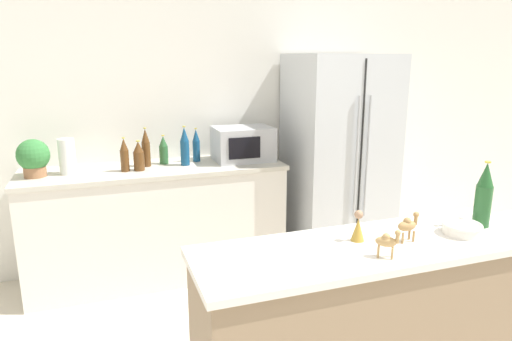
# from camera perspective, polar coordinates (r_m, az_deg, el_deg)

# --- Properties ---
(wall_back) EXTENTS (8.00, 0.06, 2.55)m
(wall_back) POSITION_cam_1_polar(r_m,az_deg,el_deg) (4.06, -5.67, 6.71)
(wall_back) COLOR white
(wall_back) RESTS_ON ground_plane
(back_counter) EXTENTS (2.04, 0.63, 0.94)m
(back_counter) POSITION_cam_1_polar(r_m,az_deg,el_deg) (3.84, -12.12, -6.37)
(back_counter) COLOR silver
(back_counter) RESTS_ON ground_plane
(refrigerator) EXTENTS (0.84, 0.76, 1.81)m
(refrigerator) POSITION_cam_1_polar(r_m,az_deg,el_deg) (4.12, 10.21, 1.44)
(refrigerator) COLOR silver
(refrigerator) RESTS_ON ground_plane
(bar_counter) EXTENTS (1.67, 0.52, 0.94)m
(bar_counter) POSITION_cam_1_polar(r_m,az_deg,el_deg) (2.41, 13.50, -19.25)
(bar_counter) COLOR #8C7256
(bar_counter) RESTS_ON ground_plane
(potted_plant) EXTENTS (0.23, 0.23, 0.28)m
(potted_plant) POSITION_cam_1_polar(r_m,az_deg,el_deg) (3.66, -26.07, 1.51)
(potted_plant) COLOR #9E6B47
(potted_plant) RESTS_ON back_counter
(paper_towel_roll) EXTENTS (0.12, 0.12, 0.27)m
(paper_towel_roll) POSITION_cam_1_polar(r_m,az_deg,el_deg) (3.65, -22.54, 1.63)
(paper_towel_roll) COLOR white
(paper_towel_roll) RESTS_ON back_counter
(microwave) EXTENTS (0.48, 0.37, 0.28)m
(microwave) POSITION_cam_1_polar(r_m,az_deg,el_deg) (3.84, -1.65, 3.36)
(microwave) COLOR #B2B5BA
(microwave) RESTS_ON back_counter
(back_bottle_0) EXTENTS (0.08, 0.08, 0.23)m
(back_bottle_0) POSITION_cam_1_polar(r_m,az_deg,el_deg) (3.60, -14.45, 1.73)
(back_bottle_0) COLOR brown
(back_bottle_0) RESTS_ON back_counter
(back_bottle_1) EXTENTS (0.07, 0.07, 0.24)m
(back_bottle_1) POSITION_cam_1_polar(r_m,az_deg,el_deg) (3.78, -11.48, 2.51)
(back_bottle_1) COLOR #2D6033
(back_bottle_1) RESTS_ON back_counter
(back_bottle_2) EXTENTS (0.06, 0.06, 0.28)m
(back_bottle_2) POSITION_cam_1_polar(r_m,az_deg,el_deg) (3.83, -7.48, 3.11)
(back_bottle_2) COLOR navy
(back_bottle_2) RESTS_ON back_counter
(back_bottle_3) EXTENTS (0.06, 0.06, 0.26)m
(back_bottle_3) POSITION_cam_1_polar(r_m,az_deg,el_deg) (3.60, -16.12, 1.84)
(back_bottle_3) COLOR brown
(back_bottle_3) RESTS_ON back_counter
(back_bottle_4) EXTENTS (0.07, 0.07, 0.32)m
(back_bottle_4) POSITION_cam_1_polar(r_m,az_deg,el_deg) (3.70, -8.90, 2.97)
(back_bottle_4) COLOR navy
(back_bottle_4) RESTS_ON back_counter
(back_bottle_5) EXTENTS (0.07, 0.07, 0.31)m
(back_bottle_5) POSITION_cam_1_polar(r_m,az_deg,el_deg) (3.72, -13.60, 2.76)
(back_bottle_5) COLOR brown
(back_bottle_5) RESTS_ON back_counter
(wine_bottle) EXTENTS (0.08, 0.08, 0.34)m
(wine_bottle) POSITION_cam_1_polar(r_m,az_deg,el_deg) (2.57, 26.59, -2.80)
(wine_bottle) COLOR #235628
(wine_bottle) RESTS_ON bar_counter
(fruit_bowl) EXTENTS (0.19, 0.19, 0.06)m
(fruit_bowl) POSITION_cam_1_polar(r_m,az_deg,el_deg) (2.45, 24.33, -6.57)
(fruit_bowl) COLOR white
(fruit_bowl) RESTS_ON bar_counter
(camel_figurine) EXTENTS (0.11, 0.05, 0.14)m
(camel_figurine) POSITION_cam_1_polar(r_m,az_deg,el_deg) (2.24, 18.45, -6.47)
(camel_figurine) COLOR #A87F4C
(camel_figurine) RESTS_ON bar_counter
(camel_figurine_second) EXTENTS (0.10, 0.09, 0.13)m
(camel_figurine_second) POSITION_cam_1_polar(r_m,az_deg,el_deg) (2.05, 16.08, -8.46)
(camel_figurine_second) COLOR tan
(camel_figurine_second) RESTS_ON bar_counter
(wise_man_figurine_crimson) EXTENTS (0.06, 0.06, 0.15)m
(wise_man_figurine_crimson) POSITION_cam_1_polar(r_m,az_deg,el_deg) (2.20, 12.64, -6.99)
(wise_man_figurine_crimson) COLOR #B28933
(wise_man_figurine_crimson) RESTS_ON bar_counter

